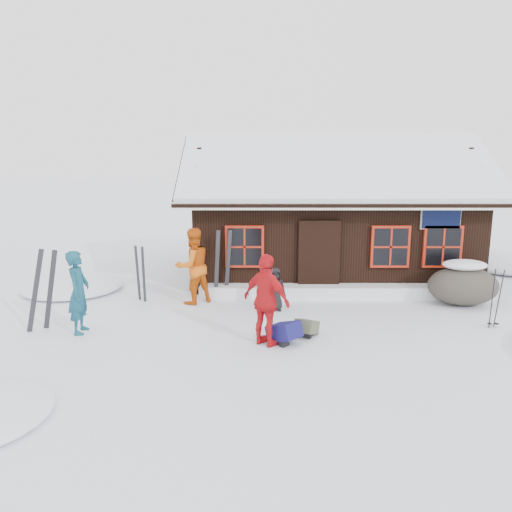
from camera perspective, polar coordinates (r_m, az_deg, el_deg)
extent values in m
plane|color=white|center=(11.36, 4.03, -7.95)|extent=(120.00, 120.00, 0.00)
cube|color=black|center=(16.04, 8.24, 2.43)|extent=(8.00, 5.00, 2.50)
cube|color=black|center=(14.38, 9.32, 9.74)|extent=(8.90, 3.14, 1.88)
cube|color=black|center=(17.29, 7.76, 10.11)|extent=(8.90, 3.14, 1.88)
cube|color=white|center=(14.37, 9.34, 10.29)|extent=(8.72, 3.07, 1.86)
cube|color=white|center=(17.29, 7.77, 10.58)|extent=(8.72, 3.07, 1.86)
cube|color=white|center=(15.83, 8.57, 13.09)|extent=(8.81, 0.22, 0.14)
cube|color=silver|center=(12.99, 10.22, 5.65)|extent=(8.90, 0.10, 0.20)
cube|color=black|center=(13.52, 7.20, -0.38)|extent=(1.00, 0.10, 2.00)
cube|color=black|center=(14.06, 20.42, 4.20)|extent=(1.00, 0.06, 0.60)
cube|color=#991F0D|center=(13.34, -1.31, 1.08)|extent=(1.04, 0.10, 1.14)
cube|color=black|center=(13.30, -1.32, 1.05)|extent=(0.90, 0.04, 1.00)
cube|color=#991F0D|center=(13.81, 15.09, 1.04)|extent=(1.04, 0.10, 1.14)
cube|color=black|center=(13.77, 15.13, 1.01)|extent=(0.90, 0.04, 1.00)
cube|color=#991F0D|center=(14.24, 20.54, 1.01)|extent=(1.04, 0.10, 1.14)
cube|color=black|center=(14.20, 20.60, 0.98)|extent=(0.90, 0.04, 1.00)
cube|color=white|center=(13.61, 9.72, -3.95)|extent=(7.60, 0.60, 0.35)
ellipsoid|color=white|center=(15.12, -20.18, -3.61)|extent=(2.80, 2.80, 0.34)
ellipsoid|color=white|center=(19.22, 27.25, -1.02)|extent=(4.00, 4.00, 0.48)
imported|color=#124457|center=(11.32, -19.61, -3.91)|extent=(0.45, 0.67, 1.80)
imported|color=#CF580E|center=(12.83, -7.22, -1.14)|extent=(1.20, 1.15, 1.96)
imported|color=red|center=(9.96, 1.21, -5.11)|extent=(1.14, 1.05, 1.88)
imported|color=black|center=(12.24, 2.20, -3.82)|extent=(0.59, 0.45, 1.07)
ellipsoid|color=#474139|center=(13.77, 22.58, -3.17)|extent=(1.77, 1.33, 0.98)
ellipsoid|color=white|center=(13.67, 22.72, -1.44)|extent=(1.12, 0.81, 0.25)
cube|color=black|center=(11.82, -23.91, -3.67)|extent=(0.43, 0.30, 1.85)
cube|color=black|center=(11.75, -22.45, -3.63)|extent=(0.50, 0.16, 1.85)
cube|color=black|center=(13.44, -13.36, -1.99)|extent=(0.14, 0.08, 1.50)
cube|color=black|center=(13.25, -12.72, -2.16)|extent=(0.10, 0.12, 1.50)
cube|color=black|center=(13.18, -4.49, -1.13)|extent=(0.20, 0.18, 1.88)
cube|color=black|center=(13.28, -3.23, -1.01)|extent=(0.25, 0.08, 1.88)
cylinder|color=black|center=(12.21, 25.38, -4.50)|extent=(0.10, 0.12, 1.37)
cylinder|color=black|center=(12.27, 26.00, -4.48)|extent=(0.10, 0.12, 1.37)
cube|color=#14124F|center=(10.31, 3.23, -9.05)|extent=(0.76, 0.76, 0.33)
cube|color=#474C36|center=(10.74, 5.80, -8.38)|extent=(0.58, 0.64, 0.28)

